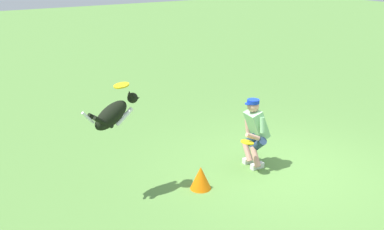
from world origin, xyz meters
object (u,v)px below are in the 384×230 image
(frisbee_flying, at_px, (121,85))
(person, at_px, (255,130))
(training_cone, at_px, (201,178))
(frisbee_held, at_px, (247,142))
(dog, at_px, (113,114))

(frisbee_flying, bearing_deg, person, 171.20)
(training_cone, bearing_deg, person, -170.34)
(person, bearing_deg, frisbee_held, 38.35)
(dog, height_order, frisbee_flying, frisbee_flying)
(frisbee_held, xyz_separation_m, training_cone, (0.99, 0.03, -0.41))
(person, height_order, training_cone, person)
(person, distance_m, dog, 2.69)
(frisbee_flying, height_order, training_cone, frisbee_flying)
(frisbee_flying, distance_m, training_cone, 2.04)
(person, xyz_separation_m, training_cone, (1.32, 0.23, -0.50))
(person, xyz_separation_m, dog, (2.57, -0.35, 0.69))
(frisbee_flying, bearing_deg, training_cone, 151.06)
(dog, distance_m, frisbee_held, 2.43)
(dog, bearing_deg, person, -16.85)
(person, distance_m, frisbee_held, 0.40)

